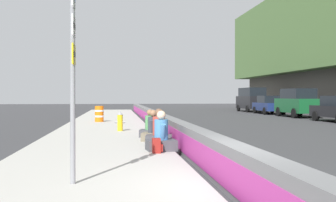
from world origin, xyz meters
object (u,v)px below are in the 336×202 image
object	(u,v)px
construction_barrel	(99,114)
parked_car_far	(269,105)
backpack	(157,146)
parked_car_midline	(297,102)
seated_person_far	(150,128)
route_sign_post	(73,66)
fire_hydrant	(120,121)
seated_person_foreground	(161,138)
seated_person_middle	(159,133)
seated_person_rear	(153,131)
parked_car_farther	(252,99)

from	to	relation	value
construction_barrel	parked_car_far	distance (m)	19.35
backpack	parked_car_midline	distance (m)	24.01
seated_person_far	construction_barrel	bearing A→B (deg)	13.57
route_sign_post	fire_hydrant	bearing A→B (deg)	-4.85
seated_person_foreground	backpack	xyz separation A→B (m)	(-0.47, 0.18, -0.16)
seated_person_middle	parked_car_midline	distance (m)	22.34
seated_person_far	seated_person_foreground	bearing A→B (deg)	-179.87
route_sign_post	parked_car_far	bearing A→B (deg)	-26.86
route_sign_post	seated_person_rear	xyz separation A→B (m)	(6.73, -2.03, -1.76)
route_sign_post	construction_barrel	xyz separation A→B (m)	(17.58, 0.25, -1.61)
route_sign_post	parked_car_farther	world-z (taller)	route_sign_post
fire_hydrant	parked_car_farther	world-z (taller)	parked_car_farther
seated_person_rear	parked_car_far	xyz separation A→B (m)	(22.80, -12.92, 0.39)
seated_person_middle	seated_person_rear	size ratio (longest dim) A/B	1.08
route_sign_post	parked_car_far	xyz separation A→B (m)	(29.53, -14.96, -1.37)
seated_person_rear	fire_hydrant	bearing A→B (deg)	14.68
route_sign_post	parked_car_farther	xyz separation A→B (m)	(34.97, -15.12, -0.88)
seated_person_rear	backpack	size ratio (longest dim) A/B	2.69
seated_person_rear	parked_car_midline	world-z (taller)	parked_car_midline
seated_person_middle	seated_person_rear	xyz separation A→B (m)	(1.13, 0.08, -0.03)
seated_person_far	construction_barrel	size ratio (longest dim) A/B	1.10
seated_person_foreground	parked_car_midline	bearing A→B (deg)	-33.80
seated_person_foreground	construction_barrel	xyz separation A→B (m)	(13.36, 2.29, 0.12)
seated_person_foreground	parked_car_midline	size ratio (longest dim) A/B	0.24
seated_person_foreground	backpack	distance (m)	0.53
parked_car_far	seated_person_middle	bearing A→B (deg)	151.78
seated_person_far	parked_car_far	distance (m)	25.02
seated_person_rear	backpack	world-z (taller)	seated_person_rear
parked_car_far	fire_hydrant	bearing A→B (deg)	142.95
backpack	construction_barrel	bearing A→B (deg)	8.70
seated_person_middle	parked_car_midline	world-z (taller)	parked_car_midline
parked_car_midline	parked_car_far	xyz separation A→B (m)	(5.78, 0.16, -0.32)
route_sign_post	parked_car_midline	size ratio (longest dim) A/B	0.75
parked_car_farther	construction_barrel	bearing A→B (deg)	138.51
seated_person_foreground	parked_car_midline	xyz separation A→B (m)	(19.53, -13.08, 0.69)
parked_car_farther	backpack	bearing A→B (deg)	156.98
parked_car_farther	seated_person_middle	bearing A→B (deg)	156.11
parked_car_far	route_sign_post	bearing A→B (deg)	153.14
backpack	parked_car_midline	world-z (taller)	parked_car_midline
seated_person_far	parked_car_far	world-z (taller)	parked_car_far
backpack	parked_car_far	xyz separation A→B (m)	(25.78, -13.10, 0.53)
seated_person_middle	seated_person_far	distance (m)	2.52
parked_car_midline	parked_car_far	distance (m)	5.79
seated_person_rear	backpack	bearing A→B (deg)	176.66
seated_person_rear	seated_person_far	bearing A→B (deg)	0.26
fire_hydrant	seated_person_middle	bearing A→B (deg)	-167.54
seated_person_foreground	parked_car_farther	distance (m)	33.43
backpack	construction_barrel	world-z (taller)	construction_barrel
seated_person_middle	parked_car_farther	bearing A→B (deg)	-23.89
fire_hydrant	backpack	distance (m)	7.27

